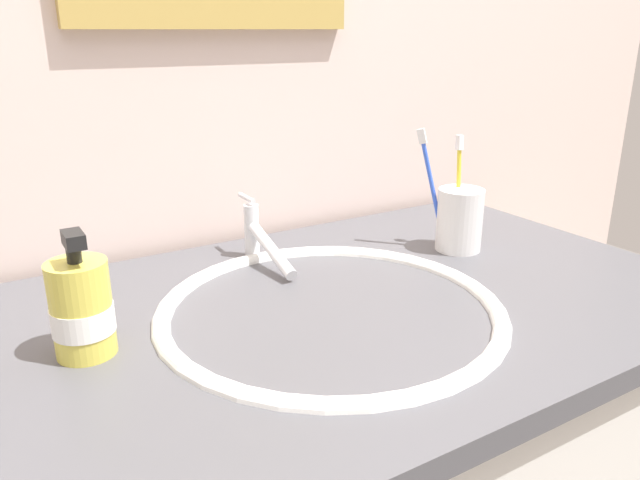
{
  "coord_description": "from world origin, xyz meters",
  "views": [
    {
      "loc": [
        -0.39,
        -0.63,
        1.27
      ],
      "look_at": [
        0.0,
        0.01,
        1.0
      ],
      "focal_mm": 34.18,
      "sensor_mm": 36.0,
      "label": 1
    }
  ],
  "objects_px": {
    "toothbrush_cup": "(460,220)",
    "soap_dispenser": "(82,310)",
    "faucet": "(261,238)",
    "toothbrush_yellow": "(459,183)",
    "toothbrush_blue": "(431,181)"
  },
  "relations": [
    {
      "from": "faucet",
      "to": "toothbrush_yellow",
      "type": "height_order",
      "value": "toothbrush_yellow"
    },
    {
      "from": "toothbrush_cup",
      "to": "toothbrush_yellow",
      "type": "relative_size",
      "value": 0.57
    },
    {
      "from": "faucet",
      "to": "toothbrush_cup",
      "type": "xyz_separation_m",
      "value": [
        0.31,
        -0.12,
        0.01
      ]
    },
    {
      "from": "faucet",
      "to": "toothbrush_yellow",
      "type": "relative_size",
      "value": 0.95
    },
    {
      "from": "faucet",
      "to": "soap_dispenser",
      "type": "height_order",
      "value": "soap_dispenser"
    },
    {
      "from": "soap_dispenser",
      "to": "toothbrush_cup",
      "type": "bearing_deg",
      "value": 3.56
    },
    {
      "from": "toothbrush_yellow",
      "to": "faucet",
      "type": "bearing_deg",
      "value": 161.95
    },
    {
      "from": "toothbrush_cup",
      "to": "soap_dispenser",
      "type": "distance_m",
      "value": 0.61
    },
    {
      "from": "toothbrush_blue",
      "to": "toothbrush_yellow",
      "type": "bearing_deg",
      "value": -27.84
    },
    {
      "from": "faucet",
      "to": "toothbrush_yellow",
      "type": "distance_m",
      "value": 0.34
    },
    {
      "from": "faucet",
      "to": "toothbrush_yellow",
      "type": "bearing_deg",
      "value": -18.05
    },
    {
      "from": "toothbrush_yellow",
      "to": "soap_dispenser",
      "type": "bearing_deg",
      "value": -174.98
    },
    {
      "from": "toothbrush_cup",
      "to": "soap_dispenser",
      "type": "xyz_separation_m",
      "value": [
        -0.61,
        -0.04,
        0.0
      ]
    },
    {
      "from": "faucet",
      "to": "soap_dispenser",
      "type": "relative_size",
      "value": 1.17
    },
    {
      "from": "toothbrush_blue",
      "to": "toothbrush_yellow",
      "type": "height_order",
      "value": "toothbrush_blue"
    }
  ]
}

